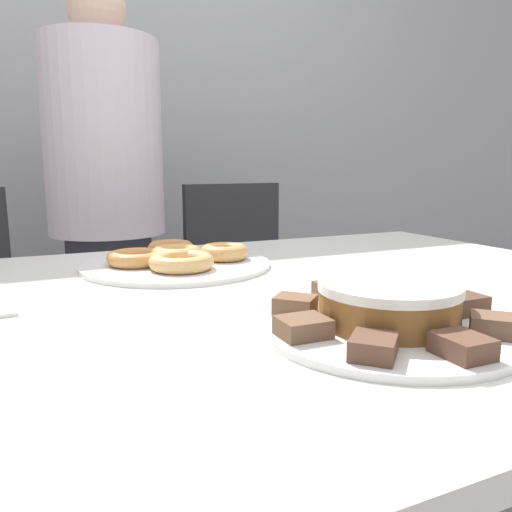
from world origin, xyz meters
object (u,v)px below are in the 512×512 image
(person_standing, at_px, (108,220))
(plate_donuts, at_px, (176,264))
(frosted_cake, at_px, (388,303))
(plate_cake, at_px, (387,327))
(office_chair_right, at_px, (251,314))

(person_standing, distance_m, plate_donuts, 0.68)
(plate_donuts, height_order, frosted_cake, frosted_cake)
(plate_cake, distance_m, frosted_cake, 0.03)
(plate_cake, bearing_deg, office_chair_right, 74.08)
(plate_cake, xyz_separation_m, frosted_cake, (-0.00, 0.00, 0.03))
(office_chair_right, relative_size, plate_cake, 2.78)
(plate_cake, xyz_separation_m, plate_donuts, (-0.13, 0.52, 0.00))
(plate_cake, height_order, frosted_cake, frosted_cake)
(plate_cake, bearing_deg, plate_donuts, 103.92)
(person_standing, relative_size, plate_donuts, 3.93)
(plate_cake, height_order, plate_donuts, same)
(plate_donuts, bearing_deg, office_chair_right, 53.97)
(plate_cake, bearing_deg, person_standing, 97.81)
(office_chair_right, distance_m, plate_cake, 1.23)
(person_standing, height_order, plate_donuts, person_standing)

